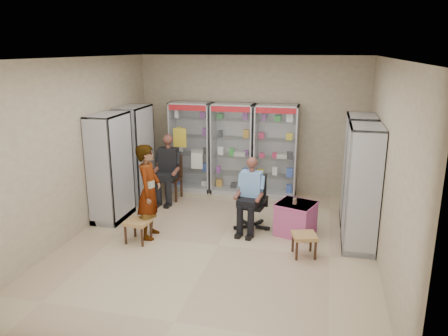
% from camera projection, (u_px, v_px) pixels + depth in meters
% --- Properties ---
extents(floor, '(6.00, 6.00, 0.00)m').
position_uv_depth(floor, '(218.00, 245.00, 7.20)').
color(floor, tan).
rests_on(floor, ground).
extents(room_shell, '(5.02, 6.02, 3.01)m').
position_uv_depth(room_shell, '(218.00, 127.00, 6.68)').
color(room_shell, tan).
rests_on(room_shell, ground).
extents(cabinet_back_left, '(0.90, 0.50, 2.00)m').
position_uv_depth(cabinet_back_left, '(191.00, 147.00, 9.79)').
color(cabinet_back_left, silver).
rests_on(cabinet_back_left, floor).
extents(cabinet_back_mid, '(0.90, 0.50, 2.00)m').
position_uv_depth(cabinet_back_mid, '(233.00, 149.00, 9.58)').
color(cabinet_back_mid, '#9DA0A4').
rests_on(cabinet_back_mid, floor).
extents(cabinet_back_right, '(0.90, 0.50, 2.00)m').
position_uv_depth(cabinet_back_right, '(276.00, 151.00, 9.37)').
color(cabinet_back_right, '#A4A8AB').
rests_on(cabinet_back_right, floor).
extents(cabinet_right_far, '(0.90, 0.50, 2.00)m').
position_uv_depth(cabinet_right_far, '(358.00, 170.00, 7.94)').
color(cabinet_right_far, silver).
rests_on(cabinet_right_far, floor).
extents(cabinet_right_near, '(0.90, 0.50, 2.00)m').
position_uv_depth(cabinet_right_near, '(362.00, 188.00, 6.91)').
color(cabinet_right_near, silver).
rests_on(cabinet_right_near, floor).
extents(cabinet_left_far, '(0.90, 0.50, 2.00)m').
position_uv_depth(cabinet_left_far, '(135.00, 154.00, 9.12)').
color(cabinet_left_far, silver).
rests_on(cabinet_left_far, floor).
extents(cabinet_left_near, '(0.90, 0.50, 2.00)m').
position_uv_depth(cabinet_left_near, '(111.00, 168.00, 8.09)').
color(cabinet_left_near, '#AEB1B6').
rests_on(cabinet_left_near, floor).
extents(wooden_chair, '(0.42, 0.42, 0.94)m').
position_uv_depth(wooden_chair, '(170.00, 178.00, 9.30)').
color(wooden_chair, black).
rests_on(wooden_chair, floor).
extents(seated_customer, '(0.44, 0.60, 1.34)m').
position_uv_depth(seated_customer, '(169.00, 169.00, 9.20)').
color(seated_customer, black).
rests_on(seated_customer, floor).
extents(office_chair, '(0.61, 0.61, 0.98)m').
position_uv_depth(office_chair, '(252.00, 202.00, 7.76)').
color(office_chair, black).
rests_on(office_chair, floor).
extents(seated_shopkeeper, '(0.49, 0.62, 1.25)m').
position_uv_depth(seated_shopkeeper, '(252.00, 196.00, 7.68)').
color(seated_shopkeeper, '#799EF1').
rests_on(seated_shopkeeper, floor).
extents(pink_trunk, '(0.74, 0.73, 0.57)m').
position_uv_depth(pink_trunk, '(296.00, 219.00, 7.57)').
color(pink_trunk, '#B8499F').
rests_on(pink_trunk, floor).
extents(tea_glass, '(0.07, 0.07, 0.10)m').
position_uv_depth(tea_glass, '(295.00, 201.00, 7.44)').
color(tea_glass, '#5E1208').
rests_on(tea_glass, pink_trunk).
extents(woven_stool_a, '(0.45, 0.45, 0.36)m').
position_uv_depth(woven_stool_a, '(304.00, 245.00, 6.80)').
color(woven_stool_a, '#B0784A').
rests_on(woven_stool_a, floor).
extents(woven_stool_b, '(0.41, 0.41, 0.38)m').
position_uv_depth(woven_stool_b, '(138.00, 231.00, 7.30)').
color(woven_stool_b, '#A06843').
rests_on(woven_stool_b, floor).
extents(standing_man, '(0.46, 0.63, 1.62)m').
position_uv_depth(standing_man, '(149.00, 192.00, 7.34)').
color(standing_man, '#9C9C9F').
rests_on(standing_man, floor).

